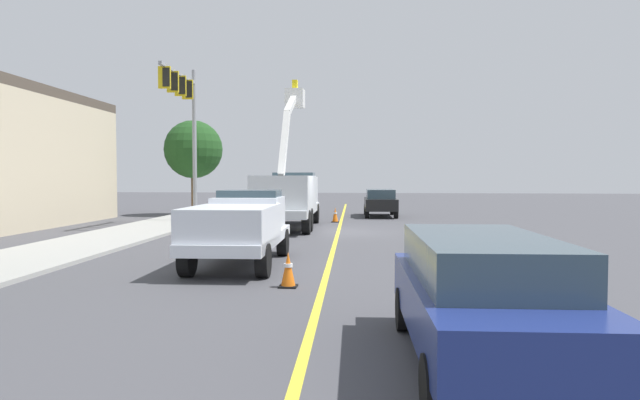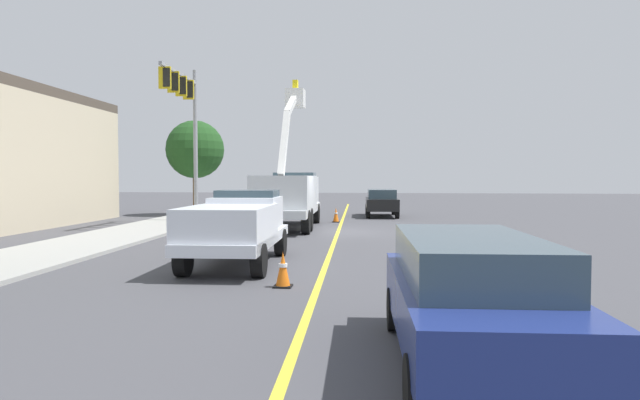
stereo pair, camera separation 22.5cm
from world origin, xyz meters
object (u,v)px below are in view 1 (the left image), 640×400
(traffic_cone_mid_front, at_px, (335,215))
(service_pickup_truck, at_px, (240,225))
(trailing_sedan, at_px, (482,291))
(traffic_cone_leading, at_px, (288,270))
(passing_minivan, at_px, (380,201))
(traffic_signal_mast, at_px, (185,109))
(utility_bucket_truck, at_px, (289,194))

(traffic_cone_mid_front, bearing_deg, service_pickup_truck, 174.00)
(trailing_sedan, xyz_separation_m, traffic_cone_leading, (4.71, 3.32, -0.58))
(passing_minivan, height_order, traffic_cone_mid_front, passing_minivan)
(passing_minivan, height_order, traffic_signal_mast, traffic_signal_mast)
(service_pickup_truck, bearing_deg, utility_bucket_truck, 2.39)
(passing_minivan, relative_size, traffic_signal_mast, 0.59)
(utility_bucket_truck, distance_m, trailing_sedan, 19.58)
(trailing_sedan, xyz_separation_m, traffic_cone_mid_front, (22.18, 3.59, -0.58))
(traffic_cone_leading, xyz_separation_m, traffic_signal_mast, (14.96, 7.74, 5.53))
(traffic_cone_mid_front, xyz_separation_m, traffic_signal_mast, (-2.51, 7.47, 5.53))
(trailing_sedan, height_order, traffic_cone_leading, trailing_sedan)
(traffic_cone_mid_front, bearing_deg, traffic_signal_mast, 108.53)
(trailing_sedan, bearing_deg, traffic_signal_mast, 29.35)
(utility_bucket_truck, distance_m, traffic_cone_leading, 14.28)
(service_pickup_truck, height_order, traffic_cone_mid_front, service_pickup_truck)
(traffic_cone_mid_front, bearing_deg, traffic_cone_leading, -179.12)
(trailing_sedan, bearing_deg, service_pickup_truck, 34.23)
(trailing_sedan, height_order, traffic_cone_mid_front, trailing_sedan)
(passing_minivan, distance_m, traffic_signal_mast, 13.21)
(trailing_sedan, relative_size, traffic_cone_leading, 6.15)
(service_pickup_truck, xyz_separation_m, traffic_cone_leading, (-2.83, -1.81, -0.73))
(traffic_cone_mid_front, bearing_deg, utility_bucket_truck, 149.61)
(passing_minivan, xyz_separation_m, trailing_sedan, (-26.85, -1.13, 0.00))
(passing_minivan, xyz_separation_m, traffic_cone_leading, (-22.14, 2.19, -0.58))
(utility_bucket_truck, height_order, trailing_sedan, utility_bucket_truck)
(traffic_cone_leading, bearing_deg, utility_bucket_truck, 9.20)
(passing_minivan, height_order, trailing_sedan, same)
(service_pickup_truck, distance_m, passing_minivan, 19.72)
(service_pickup_truck, relative_size, trailing_sedan, 1.17)
(utility_bucket_truck, xyz_separation_m, traffic_cone_mid_front, (3.42, -2.01, -1.22))
(passing_minivan, xyz_separation_m, traffic_signal_mast, (-7.18, 9.93, 4.95))
(utility_bucket_truck, relative_size, traffic_cone_mid_front, 10.34)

